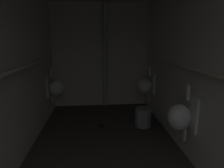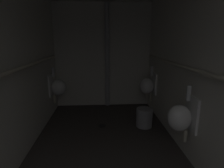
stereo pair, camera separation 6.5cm
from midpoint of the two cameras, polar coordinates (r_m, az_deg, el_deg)
The scene contains 12 objects.
floor at distance 2.68m, azimuth -1.07°, elevation -22.97°, with size 2.30×4.42×0.08m, color #383330.
wall_left at distance 2.42m, azimuth -28.89°, elevation 2.93°, with size 0.06×4.42×2.35m, color silver.
wall_right at distance 2.50m, azimuth 25.54°, elevation 3.58°, with size 0.06×4.42×2.35m, color silver.
wall_back at distance 4.35m, azimuth -2.42°, elevation 8.52°, with size 2.30×0.06×2.35m, color silver.
urinal_left_mid at distance 3.97m, azimuth -15.91°, elevation -0.83°, with size 0.32×0.30×0.76m.
urinal_right_mid at distance 2.53m, azimuth 21.15°, elevation -9.42°, with size 0.32×0.30×0.76m.
urinal_right_far at distance 4.02m, azimuth 11.43°, elevation -0.42°, with size 0.32×0.30×0.76m.
supply_pipe_left at distance 2.38m, azimuth -26.94°, elevation 3.71°, with size 0.06×3.68×0.06m.
supply_pipe_right at distance 2.44m, azimuth 23.85°, elevation 4.24°, with size 0.06×3.71×0.06m.
standpipe_back_wall at distance 4.24m, azimuth -1.08°, elevation 8.41°, with size 0.10×0.10×2.30m, color #B2B2B2.
floor_drain at distance 3.52m, azimuth -2.56°, elevation -12.61°, with size 0.14×0.14×0.01m, color black.
waste_bin at distance 3.49m, azimuth 10.43°, elevation -10.07°, with size 0.29×0.29×0.34m, color gray.
Camera 2 is at (-0.06, -0.00, 1.55)m, focal length 29.69 mm.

